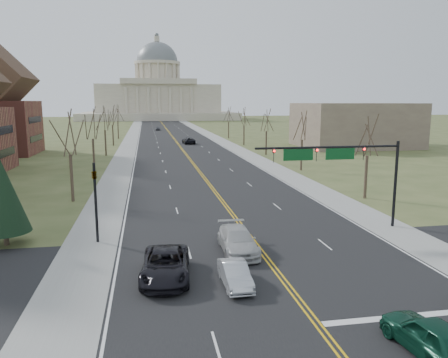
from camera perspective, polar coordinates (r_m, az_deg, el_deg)
name	(u,v)px	position (r m, az deg, el deg)	size (l,w,h in m)	color
ground	(310,315)	(22.90, 11.18, -17.01)	(600.00, 600.00, 0.00)	#404E27
road	(173,137)	(129.57, -6.68, 5.43)	(20.00, 380.00, 0.01)	black
cross_road	(275,269)	(28.07, 6.68, -11.64)	(120.00, 14.00, 0.01)	black
sidewalk_left	(131,138)	(129.42, -12.01, 5.28)	(4.00, 380.00, 0.03)	gray
sidewalk_right	(213,137)	(130.83, -1.40, 5.54)	(4.00, 380.00, 0.03)	gray
center_line	(173,137)	(129.57, -6.68, 5.43)	(0.42, 380.00, 0.01)	gold
edge_line_left	(139,138)	(129.36, -11.03, 5.31)	(0.15, 380.00, 0.01)	silver
edge_line_right	(206,137)	(130.52, -2.36, 5.52)	(0.15, 380.00, 0.01)	silver
stop_bar	(414,316)	(24.27, 23.61, -16.03)	(9.50, 0.50, 0.01)	silver
capitol	(158,95)	(268.98, -8.60, 10.79)	(90.00, 60.00, 50.00)	beige
signal_mast	(339,160)	(36.08, 14.81, 2.42)	(12.12, 0.44, 7.20)	black
signal_left	(95,194)	(33.32, -16.46, -1.84)	(0.32, 0.36, 6.00)	black
tree_r_0	(368,138)	(48.94, 18.30, 5.11)	(3.74, 3.74, 8.50)	#372820
tree_l_0	(69,135)	(47.70, -19.58, 5.39)	(3.96, 3.96, 9.00)	#372820
tree_r_1	(302,127)	(67.17, 10.19, 6.67)	(3.74, 3.74, 8.50)	#372820
tree_l_1	(92,125)	(67.47, -16.84, 6.75)	(3.96, 3.96, 9.00)	#372820
tree_r_2	(267,121)	(86.19, 5.58, 7.50)	(3.74, 3.74, 8.50)	#372820
tree_l_2	(104,120)	(87.35, -15.34, 7.48)	(3.96, 3.96, 9.00)	#372820
tree_r_3	(244,118)	(105.58, 2.63, 8.00)	(3.74, 3.74, 8.50)	#372820
tree_l_3	(112,116)	(107.27, -14.40, 7.94)	(3.96, 3.96, 9.00)	#372820
tree_r_4	(229,115)	(125.16, 0.60, 8.33)	(3.74, 3.74, 8.50)	#372820
tree_l_4	(117,114)	(127.22, -13.75, 8.25)	(3.96, 3.96, 9.00)	#372820
conifer_l	(2,195)	(35.14, -26.97, -1.88)	(3.64, 3.64, 6.50)	#372820
bldg_right_mass	(355,125)	(106.37, 16.69, 6.77)	(25.00, 20.00, 10.00)	brown
car_nb_inner_lead	(431,336)	(20.91, 25.41, -18.06)	(1.94, 4.82, 1.64)	#0C3828
car_sb_inner_lead	(235,274)	(25.38, 1.45, -12.36)	(1.40, 4.01, 1.32)	#B0B2B8
car_sb_outer_lead	(166,265)	(26.47, -7.64, -11.07)	(2.78, 6.02, 1.67)	black
car_sb_inner_second	(238,240)	(30.63, 1.80, -8.02)	(2.33, 5.74, 1.66)	#B3B3B3
car_far_nb	(189,141)	(109.20, -4.64, 5.03)	(2.65, 5.74, 1.60)	black
car_far_sb	(158,129)	(161.71, -8.62, 6.53)	(1.56, 3.88, 1.32)	#52545A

